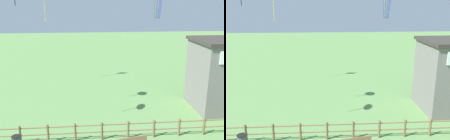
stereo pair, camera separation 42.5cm
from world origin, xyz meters
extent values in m
cylinder|color=brown|center=(-5.56, 5.28, 0.57)|extent=(0.14, 0.14, 1.13)
cylinder|color=brown|center=(-3.97, 5.28, 0.57)|extent=(0.14, 0.14, 1.13)
cylinder|color=brown|center=(-2.38, 5.28, 0.57)|extent=(0.14, 0.14, 1.13)
cylinder|color=brown|center=(-0.79, 5.28, 0.57)|extent=(0.14, 0.14, 1.13)
cylinder|color=brown|center=(0.79, 5.28, 0.57)|extent=(0.14, 0.14, 1.13)
cylinder|color=brown|center=(2.38, 5.28, 0.57)|extent=(0.14, 0.14, 1.13)
cylinder|color=brown|center=(3.97, 5.28, 0.57)|extent=(0.14, 0.14, 1.13)
cylinder|color=brown|center=(5.56, 5.28, 0.57)|extent=(0.14, 0.14, 1.13)
cylinder|color=brown|center=(0.00, 5.28, 0.96)|extent=(17.48, 0.07, 0.07)
cylinder|color=brown|center=(0.00, 5.28, 0.51)|extent=(17.48, 0.07, 0.07)
cylinder|color=black|center=(-5.58, 4.57, 0.87)|extent=(0.52, 0.52, 0.04)
cylinder|color=blue|center=(4.77, 15.32, 8.01)|extent=(0.25, 0.45, 3.01)
cylinder|color=orange|center=(4.85, 15.30, 8.01)|extent=(0.19, 0.47, 3.01)
cylinder|color=blue|center=(4.95, 15.28, 8.01)|extent=(0.12, 0.48, 3.01)
cylinder|color=green|center=(5.05, 15.26, 8.01)|extent=(0.05, 0.48, 3.01)
cylinder|color=blue|center=(5.16, 15.26, 8.01)|extent=(0.12, 0.48, 3.01)
cylinder|color=purple|center=(5.27, 15.25, 8.01)|extent=(0.19, 0.47, 3.01)
cylinder|color=blue|center=(5.38, 15.25, 8.01)|extent=(0.25, 0.45, 3.01)
cylinder|color=yellow|center=(-5.42, 16.03, 7.75)|extent=(0.05, 0.05, 2.97)
camera|label=1|loc=(-1.46, -8.15, 8.04)|focal=40.00mm
camera|label=2|loc=(-1.04, -8.18, 8.04)|focal=40.00mm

